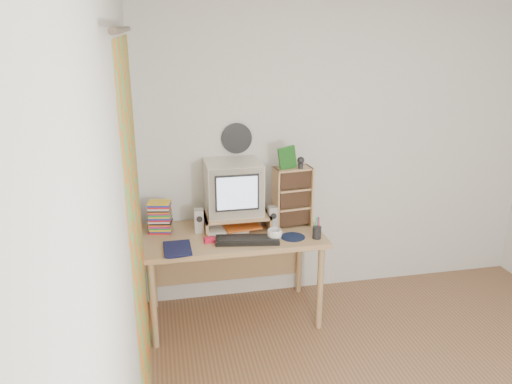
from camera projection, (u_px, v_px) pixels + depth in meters
name	position (u px, v px, depth m)	size (l,w,h in m)	color
back_wall	(343.00, 154.00, 4.29)	(3.50, 3.50, 0.00)	silver
left_wall	(125.00, 261.00, 2.34)	(3.50, 3.50, 0.00)	silver
curtain	(138.00, 239.00, 2.82)	(2.20, 2.20, 0.00)	orange
wall_disc	(237.00, 138.00, 4.04)	(0.25, 0.25, 0.02)	black
desk	(232.00, 246.00, 4.01)	(1.40, 0.70, 0.75)	tan
monitor_riser	(237.00, 217.00, 3.99)	(0.52, 0.30, 0.12)	tan
crt_monitor	(234.00, 188.00, 3.96)	(0.43, 0.43, 0.41)	beige
speaker_left	(199.00, 221.00, 3.91)	(0.07, 0.07, 0.19)	silver
speaker_right	(272.00, 217.00, 3.98)	(0.07, 0.07, 0.18)	silver
keyboard	(247.00, 240.00, 3.75)	(0.48, 0.16, 0.03)	black
dvd_stack	(160.00, 218.00, 3.90)	(0.17, 0.12, 0.24)	brown
cd_rack	(292.00, 197.00, 4.00)	(0.29, 0.16, 0.49)	tan
mug	(275.00, 235.00, 3.78)	(0.11, 0.11, 0.09)	white
diary	(163.00, 248.00, 3.59)	(0.24, 0.18, 0.05)	#0F133A
mousepad	(293.00, 237.00, 3.84)	(0.19, 0.19, 0.00)	#101B35
pen_cup	(317.00, 230.00, 3.80)	(0.07, 0.07, 0.13)	black
papers	(231.00, 227.00, 3.98)	(0.33, 0.24, 0.04)	silver
red_box	(209.00, 240.00, 3.74)	(0.08, 0.05, 0.04)	red
game_box	(287.00, 158.00, 3.87)	(0.14, 0.03, 0.18)	#185518
webcam	(301.00, 163.00, 3.89)	(0.06, 0.06, 0.09)	black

